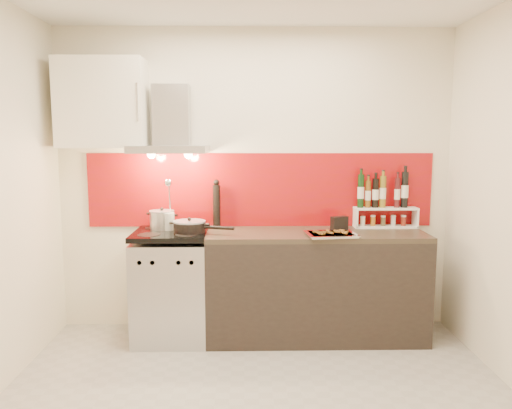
{
  "coord_description": "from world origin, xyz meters",
  "views": [
    {
      "loc": [
        -0.08,
        -2.95,
        1.67
      ],
      "look_at": [
        0.0,
        0.95,
        1.15
      ],
      "focal_mm": 35.0,
      "sensor_mm": 36.0,
      "label": 1
    }
  ],
  "objects_px": {
    "stock_pot": "(162,220)",
    "baking_tray": "(331,234)",
    "counter": "(315,285)",
    "range_stove": "(172,287)",
    "pepper_mill": "(217,205)",
    "saute_pan": "(190,226)"
  },
  "relations": [
    {
      "from": "range_stove",
      "to": "baking_tray",
      "type": "height_order",
      "value": "baking_tray"
    },
    {
      "from": "saute_pan",
      "to": "pepper_mill",
      "type": "relative_size",
      "value": 1.19
    },
    {
      "from": "counter",
      "to": "pepper_mill",
      "type": "xyz_separation_m",
      "value": [
        -0.83,
        0.21,
        0.65
      ]
    },
    {
      "from": "baking_tray",
      "to": "stock_pot",
      "type": "bearing_deg",
      "value": 168.1
    },
    {
      "from": "saute_pan",
      "to": "baking_tray",
      "type": "distance_m",
      "value": 1.13
    },
    {
      "from": "counter",
      "to": "pepper_mill",
      "type": "bearing_deg",
      "value": 166.08
    },
    {
      "from": "counter",
      "to": "baking_tray",
      "type": "xyz_separation_m",
      "value": [
        0.09,
        -0.18,
        0.47
      ]
    },
    {
      "from": "saute_pan",
      "to": "baking_tray",
      "type": "bearing_deg",
      "value": -6.54
    },
    {
      "from": "stock_pot",
      "to": "baking_tray",
      "type": "height_order",
      "value": "stock_pot"
    },
    {
      "from": "stock_pot",
      "to": "saute_pan",
      "type": "bearing_deg",
      "value": -32.38
    },
    {
      "from": "saute_pan",
      "to": "baking_tray",
      "type": "xyz_separation_m",
      "value": [
        1.13,
        -0.13,
        -0.04
      ]
    },
    {
      "from": "range_stove",
      "to": "saute_pan",
      "type": "distance_m",
      "value": 0.54
    },
    {
      "from": "pepper_mill",
      "to": "stock_pot",
      "type": "bearing_deg",
      "value": -168.68
    },
    {
      "from": "range_stove",
      "to": "counter",
      "type": "distance_m",
      "value": 1.2
    },
    {
      "from": "saute_pan",
      "to": "baking_tray",
      "type": "relative_size",
      "value": 1.2
    },
    {
      "from": "counter",
      "to": "pepper_mill",
      "type": "relative_size",
      "value": 4.3
    },
    {
      "from": "baking_tray",
      "to": "pepper_mill",
      "type": "bearing_deg",
      "value": 157.58
    },
    {
      "from": "counter",
      "to": "stock_pot",
      "type": "bearing_deg",
      "value": 174.89
    },
    {
      "from": "stock_pot",
      "to": "baking_tray",
      "type": "distance_m",
      "value": 1.41
    },
    {
      "from": "counter",
      "to": "pepper_mill",
      "type": "height_order",
      "value": "pepper_mill"
    },
    {
      "from": "range_stove",
      "to": "pepper_mill",
      "type": "bearing_deg",
      "value": 29.86
    },
    {
      "from": "saute_pan",
      "to": "range_stove",
      "type": "bearing_deg",
      "value": 165.92
    }
  ]
}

